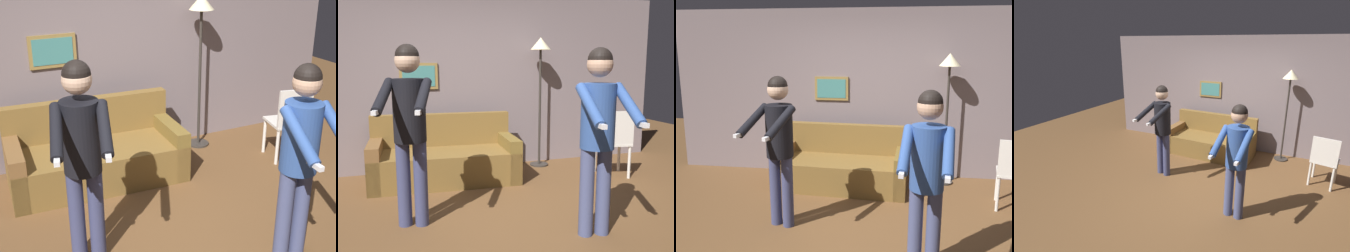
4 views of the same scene
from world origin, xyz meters
TOP-DOWN VIEW (x-y plane):
  - ground_plane at (0.00, 0.00)m, footprint 12.00×12.00m
  - back_wall_assembly at (-0.00, 2.16)m, footprint 6.40×0.09m
  - couch at (-0.39, 1.54)m, footprint 1.94×0.96m
  - torchiere_lamp at (1.12, 1.87)m, footprint 0.30×0.30m
  - person_standing_left at (-0.89, 0.20)m, footprint 0.54×0.73m
  - person_standing_right at (0.67, -0.51)m, footprint 0.49×0.68m
  - dining_chair_distant at (1.87, 0.99)m, footprint 0.50×0.50m

SIDE VIEW (x-z plane):
  - ground_plane at x=0.00m, z-range 0.00..0.00m
  - couch at x=-0.39m, z-range -0.16..0.71m
  - dining_chair_distant at x=1.87m, z-range 0.06..0.99m
  - person_standing_right at x=0.67m, z-range 0.17..1.87m
  - person_standing_left at x=-0.89m, z-range 0.19..1.92m
  - back_wall_assembly at x=0.00m, z-range 0.00..2.60m
  - torchiere_lamp at x=1.12m, z-range 0.61..2.55m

